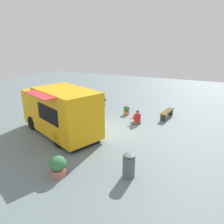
{
  "coord_description": "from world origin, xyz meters",
  "views": [
    {
      "loc": [
        5.27,
        -10.23,
        4.92
      ],
      "look_at": [
        0.48,
        0.12,
        1.13
      ],
      "focal_mm": 34.09,
      "sensor_mm": 36.0,
      "label": 1
    }
  ],
  "objects_px": {
    "planter_flowering_far": "(58,166)",
    "planter_flowering_side": "(126,110)",
    "planter_flowering_near": "(103,101)",
    "person_customer": "(137,118)",
    "trash_bin": "(129,165)",
    "plaza_bench": "(167,113)",
    "food_truck": "(60,112)"
  },
  "relations": [
    {
      "from": "person_customer",
      "to": "trash_bin",
      "type": "height_order",
      "value": "trash_bin"
    },
    {
      "from": "planter_flowering_near",
      "to": "trash_bin",
      "type": "bearing_deg",
      "value": -56.82
    },
    {
      "from": "food_truck",
      "to": "planter_flowering_far",
      "type": "relative_size",
      "value": 7.0
    },
    {
      "from": "planter_flowering_near",
      "to": "trash_bin",
      "type": "distance_m",
      "value": 9.47
    },
    {
      "from": "person_customer",
      "to": "planter_flowering_far",
      "type": "xyz_separation_m",
      "value": [
        -1.01,
        -6.47,
        0.07
      ]
    },
    {
      "from": "person_customer",
      "to": "plaza_bench",
      "type": "xyz_separation_m",
      "value": [
        1.51,
        1.86,
        0.04
      ]
    },
    {
      "from": "person_customer",
      "to": "planter_flowering_near",
      "type": "distance_m",
      "value": 4.47
    },
    {
      "from": "food_truck",
      "to": "plaza_bench",
      "type": "height_order",
      "value": "food_truck"
    },
    {
      "from": "plaza_bench",
      "to": "planter_flowering_far",
      "type": "bearing_deg",
      "value": -106.84
    },
    {
      "from": "planter_flowering_near",
      "to": "trash_bin",
      "type": "height_order",
      "value": "trash_bin"
    },
    {
      "from": "person_customer",
      "to": "planter_flowering_far",
      "type": "height_order",
      "value": "person_customer"
    },
    {
      "from": "planter_flowering_near",
      "to": "trash_bin",
      "type": "relative_size",
      "value": 0.79
    },
    {
      "from": "plaza_bench",
      "to": "person_customer",
      "type": "bearing_deg",
      "value": -129.14
    },
    {
      "from": "planter_flowering_near",
      "to": "planter_flowering_far",
      "type": "distance_m",
      "value": 9.38
    },
    {
      "from": "person_customer",
      "to": "trash_bin",
      "type": "distance_m",
      "value": 5.62
    },
    {
      "from": "person_customer",
      "to": "plaza_bench",
      "type": "height_order",
      "value": "person_customer"
    },
    {
      "from": "planter_flowering_far",
      "to": "plaza_bench",
      "type": "height_order",
      "value": "planter_flowering_far"
    },
    {
      "from": "planter_flowering_near",
      "to": "food_truck",
      "type": "bearing_deg",
      "value": -86.56
    },
    {
      "from": "planter_flowering_near",
      "to": "planter_flowering_side",
      "type": "height_order",
      "value": "planter_flowering_near"
    },
    {
      "from": "trash_bin",
      "to": "planter_flowering_near",
      "type": "bearing_deg",
      "value": 123.18
    },
    {
      "from": "food_truck",
      "to": "plaza_bench",
      "type": "distance_m",
      "value": 7.07
    },
    {
      "from": "planter_flowering_far",
      "to": "planter_flowering_side",
      "type": "bearing_deg",
      "value": 91.65
    },
    {
      "from": "planter_flowering_side",
      "to": "plaza_bench",
      "type": "bearing_deg",
      "value": 9.51
    },
    {
      "from": "person_customer",
      "to": "trash_bin",
      "type": "relative_size",
      "value": 0.91
    },
    {
      "from": "plaza_bench",
      "to": "trash_bin",
      "type": "xyz_separation_m",
      "value": [
        -0.03,
        -7.27,
        0.11
      ]
    },
    {
      "from": "planter_flowering_far",
      "to": "plaza_bench",
      "type": "relative_size",
      "value": 0.45
    },
    {
      "from": "food_truck",
      "to": "planter_flowering_side",
      "type": "relative_size",
      "value": 8.99
    },
    {
      "from": "planter_flowering_near",
      "to": "planter_flowering_side",
      "type": "relative_size",
      "value": 1.22
    },
    {
      "from": "planter_flowering_near",
      "to": "plaza_bench",
      "type": "xyz_separation_m",
      "value": [
        5.21,
        -0.66,
        -0.01
      ]
    },
    {
      "from": "planter_flowering_far",
      "to": "planter_flowering_side",
      "type": "relative_size",
      "value": 1.28
    },
    {
      "from": "food_truck",
      "to": "planter_flowering_side",
      "type": "xyz_separation_m",
      "value": [
        2.12,
        4.6,
        -0.94
      ]
    },
    {
      "from": "trash_bin",
      "to": "plaza_bench",
      "type": "bearing_deg",
      "value": 89.79
    }
  ]
}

